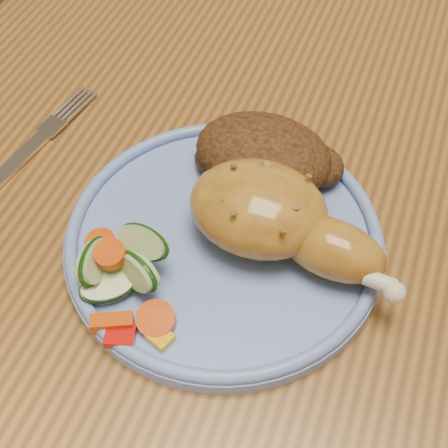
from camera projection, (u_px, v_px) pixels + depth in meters
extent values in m
cube|color=brown|center=(378.00, 235.00, 0.51)|extent=(0.90, 1.40, 0.04)
cube|color=brown|center=(216.00, 54.00, 1.26)|extent=(0.06, 0.06, 0.71)
cube|color=#4C2D16|center=(411.00, 98.00, 1.06)|extent=(0.42, 0.42, 0.04)
cylinder|color=#4C2D16|center=(270.00, 227.00, 1.18)|extent=(0.04, 0.04, 0.41)
cylinder|color=#4C2D16|center=(320.00, 107.00, 1.38)|extent=(0.04, 0.04, 0.41)
cylinder|color=#627FC7|center=(224.00, 241.00, 0.47)|extent=(0.24, 0.24, 0.01)
torus|color=#627FC7|center=(224.00, 232.00, 0.47)|extent=(0.24, 0.24, 0.01)
ellipsoid|color=#A97623|center=(258.00, 208.00, 0.45)|extent=(0.10, 0.08, 0.05)
ellipsoid|color=#A97623|center=(332.00, 249.00, 0.44)|extent=(0.08, 0.05, 0.04)
sphere|color=beige|center=(395.00, 293.00, 0.42)|extent=(0.02, 0.02, 0.02)
ellipsoid|color=#472811|center=(263.00, 154.00, 0.49)|extent=(0.11, 0.08, 0.05)
ellipsoid|color=#472811|center=(310.00, 164.00, 0.50)|extent=(0.05, 0.04, 0.03)
ellipsoid|color=#472811|center=(222.00, 159.00, 0.50)|extent=(0.05, 0.04, 0.02)
cube|color=#A50A05|center=(120.00, 336.00, 0.41)|extent=(0.02, 0.02, 0.01)
cube|color=#E5A507|center=(160.00, 337.00, 0.41)|extent=(0.02, 0.02, 0.01)
cylinder|color=#D34807|center=(110.00, 254.00, 0.43)|extent=(0.02, 0.02, 0.01)
cylinder|color=#D34807|center=(156.00, 320.00, 0.42)|extent=(0.03, 0.03, 0.01)
cylinder|color=#D34807|center=(101.00, 245.00, 0.46)|extent=(0.02, 0.02, 0.01)
cube|color=#D34807|center=(112.00, 323.00, 0.42)|extent=(0.03, 0.02, 0.01)
cylinder|color=#A6BB7A|center=(136.00, 271.00, 0.43)|extent=(0.04, 0.04, 0.04)
cylinder|color=#A6BB7A|center=(94.00, 261.00, 0.43)|extent=(0.03, 0.04, 0.04)
cylinder|color=#A6BB7A|center=(118.00, 258.00, 0.45)|extent=(0.04, 0.04, 0.02)
cylinder|color=#A6BB7A|center=(109.00, 287.00, 0.43)|extent=(0.05, 0.05, 0.02)
cylinder|color=#A6BB7A|center=(144.00, 242.00, 0.43)|extent=(0.04, 0.04, 0.03)
cube|color=silver|center=(52.00, 126.00, 0.55)|extent=(0.03, 0.07, 0.00)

